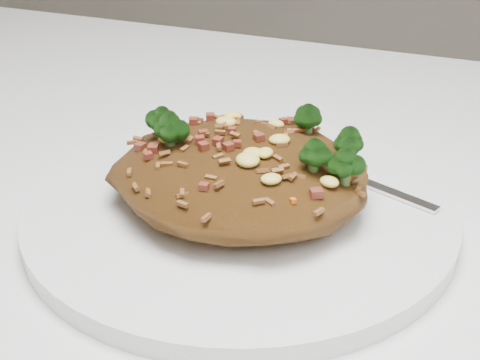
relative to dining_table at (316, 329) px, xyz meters
name	(u,v)px	position (x,y,z in m)	size (l,w,h in m)	color
dining_table	(316,329)	(0.00, 0.00, 0.00)	(1.20, 0.80, 0.75)	white
plate	(240,208)	(-0.06, -0.01, 0.10)	(0.29, 0.29, 0.01)	white
fried_rice	(241,163)	(-0.06, -0.01, 0.13)	(0.17, 0.16, 0.06)	brown
fork	(346,175)	(0.00, 0.05, 0.11)	(0.16, 0.07, 0.00)	silver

